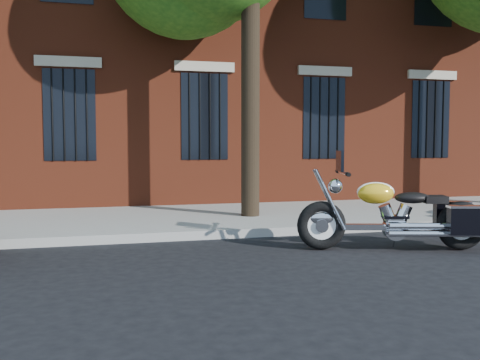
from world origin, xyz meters
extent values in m
plane|color=black|center=(0.00, 0.00, 0.00)|extent=(120.00, 120.00, 0.00)
cube|color=gray|center=(0.00, 1.38, 0.07)|extent=(40.00, 0.16, 0.15)
cube|color=gray|center=(0.00, 3.26, 0.07)|extent=(40.00, 3.60, 0.15)
cube|color=maroon|center=(0.00, 10.06, 6.00)|extent=(26.00, 10.00, 12.00)
cube|color=black|center=(0.00, 5.11, 2.20)|extent=(1.10, 0.14, 2.00)
cube|color=#B2A893|center=(0.00, 5.08, 3.35)|extent=(1.40, 0.20, 0.22)
cylinder|color=black|center=(0.00, 5.03, 2.20)|extent=(0.04, 0.04, 2.00)
cylinder|color=black|center=(0.50, 2.90, 2.50)|extent=(0.36, 0.36, 5.00)
torus|color=black|center=(0.80, 0.05, 0.37)|extent=(0.75, 0.35, 0.73)
torus|color=black|center=(2.79, -0.49, 0.37)|extent=(0.75, 0.35, 0.73)
cylinder|color=white|center=(0.80, 0.05, 0.37)|extent=(0.54, 0.21, 0.54)
cylinder|color=white|center=(2.79, -0.49, 0.37)|extent=(0.54, 0.21, 0.54)
ellipsoid|color=white|center=(0.80, 0.05, 0.48)|extent=(0.41, 0.23, 0.21)
ellipsoid|color=yellow|center=(2.79, -0.49, 0.50)|extent=(0.41, 0.25, 0.21)
cube|color=white|center=(1.79, -0.22, 0.35)|extent=(1.60, 0.53, 0.09)
cylinder|color=white|center=(1.85, -0.23, 0.33)|extent=(0.39, 0.28, 0.35)
cylinder|color=white|center=(2.32, -0.57, 0.34)|extent=(1.34, 0.45, 0.10)
ellipsoid|color=yellow|center=(1.56, -0.16, 0.85)|extent=(0.60, 0.44, 0.31)
ellipsoid|color=black|center=(2.09, -0.30, 0.78)|extent=(0.59, 0.44, 0.17)
cube|color=black|center=(2.83, -0.21, 0.49)|extent=(0.55, 0.30, 0.41)
cube|color=black|center=(2.69, -0.75, 0.49)|extent=(0.55, 0.30, 0.41)
cylinder|color=white|center=(1.09, -0.03, 1.15)|extent=(0.26, 0.83, 0.04)
sphere|color=white|center=(0.99, 0.00, 0.96)|extent=(0.27, 0.27, 0.22)
cube|color=black|center=(1.05, -0.02, 1.33)|extent=(0.16, 0.43, 0.30)
camera|label=1|loc=(-2.36, -7.25, 1.60)|focal=40.00mm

